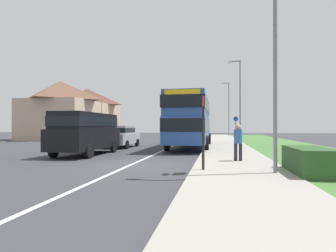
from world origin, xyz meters
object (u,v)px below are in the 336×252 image
Objects in this scene: pedestrian_at_stop at (238,140)px; bus_stop_sign at (203,127)px; street_lamp_far at (228,106)px; street_lamp_near at (271,51)px; parked_van_black at (87,130)px; parked_car_silver at (121,135)px; double_decker_bus at (191,119)px; cycle_route_sign at (236,128)px; street_lamp_mid at (239,96)px.

pedestrian_at_stop is 0.64× the size of bus_stop_sign.
street_lamp_far reaches higher than bus_stop_sign.
pedestrian_at_stop is 0.20× the size of street_lamp_far.
pedestrian_at_stop is at bearing 105.53° from street_lamp_near.
parked_car_silver is (0.04, 5.39, -0.47)m from parked_van_black.
parked_van_black is (-5.24, -5.88, -0.78)m from double_decker_bus.
parked_car_silver is 1.65× the size of cycle_route_sign.
double_decker_bus is 5.36m from parked_car_silver.
bus_stop_sign is (6.67, -4.85, 0.17)m from parked_van_black.
street_lamp_mid is 16.50m from street_lamp_far.
double_decker_bus is 6.98m from cycle_route_sign.
street_lamp_near is at bearing -6.01° from bus_stop_sign.
street_lamp_far is at bearing 86.17° from bus_stop_sign.
parked_van_black is 0.77× the size of street_lamp_near.
street_lamp_mid is at bearing 85.27° from pedestrian_at_stop.
parked_car_silver is 24.21m from street_lamp_far.
street_lamp_mid is at bearing 32.33° from parked_car_silver.
double_decker_bus reaches higher than pedestrian_at_stop.
street_lamp_near is (-0.07, -16.88, 2.49)m from cycle_route_sign.
pedestrian_at_stop is at bearing 63.20° from bus_stop_sign.
street_lamp_mid reaches higher than parked_van_black.
pedestrian_at_stop is at bearing -91.61° from street_lamp_far.
street_lamp_near is (2.13, -0.22, 2.38)m from bus_stop_sign.
street_lamp_near is at bearing -50.08° from parked_car_silver.
double_decker_bus is at bearing -121.56° from cycle_route_sign.
double_decker_bus is 7.91m from parked_van_black.
bus_stop_sign is 0.34× the size of street_lamp_mid.
pedestrian_at_stop is 30.08m from street_lamp_far.
parked_van_black is 14.69m from street_lamp_mid.
pedestrian_at_stop is 13.80m from street_lamp_mid.
street_lamp_mid is (2.44, 15.99, 2.78)m from bus_stop_sign.
street_lamp_far is at bearing 88.39° from pedestrian_at_stop.
parked_car_silver is 0.51× the size of street_lamp_far.
street_lamp_far is (0.84, 29.84, 3.69)m from pedestrian_at_stop.
street_lamp_near is (0.80, -2.87, 2.94)m from pedestrian_at_stop.
street_lamp_mid is at bearing 50.70° from parked_van_black.
parked_car_silver is 2.49× the size of pedestrian_at_stop.
street_lamp_mid reaches higher than double_decker_bus.
street_lamp_far is (8.85, 27.63, 3.30)m from parked_van_black.
parked_van_black is 0.64× the size of street_lamp_far.
street_lamp_mid reaches higher than street_lamp_near.
parked_car_silver is at bearing 136.33° from pedestrian_at_stop.
bus_stop_sign is at bearing 173.99° from street_lamp_near.
street_lamp_far is (2.17, 32.48, 3.13)m from bus_stop_sign.
cycle_route_sign is (0.86, 14.01, 0.45)m from pedestrian_at_stop.
double_decker_bus is at bearing 108.05° from street_lamp_near.
parked_car_silver is 11.26m from street_lamp_mid.
double_decker_bus is 22.19m from street_lamp_far.
double_decker_bus is 3.83× the size of bus_stop_sign.
cycle_route_sign is 0.31× the size of street_lamp_far.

